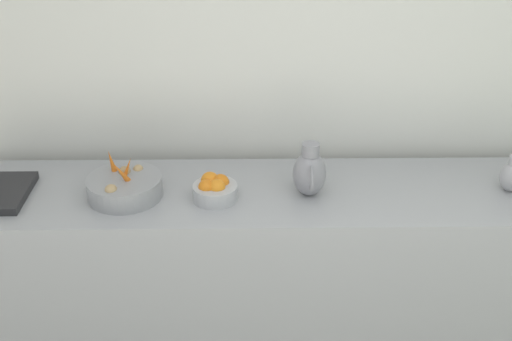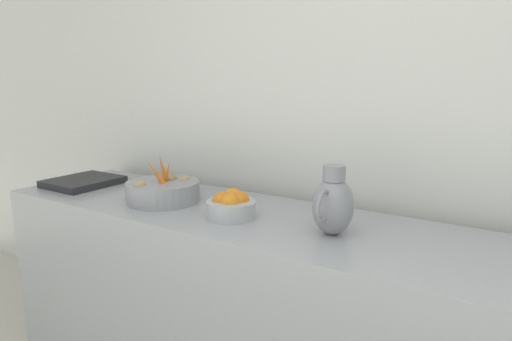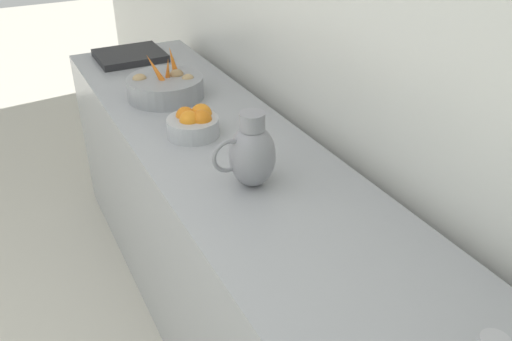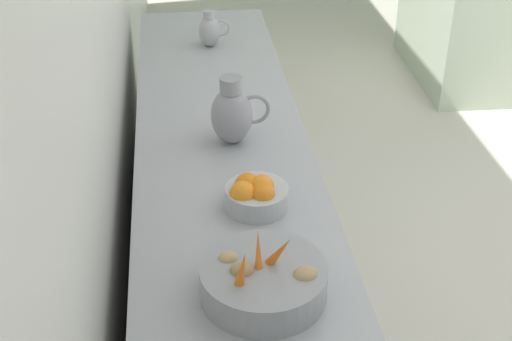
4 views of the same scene
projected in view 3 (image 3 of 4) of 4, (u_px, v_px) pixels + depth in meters
The scene contains 6 objects.
tile_wall_left at pixel (488, 11), 1.32m from camera, with size 0.10×7.74×3.00m, color silver.
prep_counter at pixel (248, 268), 2.07m from camera, with size 0.63×3.03×0.91m, color #9EA0A5.
vegetable_colander at pixel (166, 87), 2.35m from camera, with size 0.34×0.34×0.21m.
orange_bowl at pixel (194, 123), 2.03m from camera, with size 0.20×0.20×0.11m.
metal_pitcher_tall at pixel (252, 153), 1.68m from camera, with size 0.21×0.15×0.25m.
counter_sink_basin at pixel (130, 56), 2.81m from camera, with size 0.34×0.30×0.04m, color #232326.
Camera 3 is at (-0.82, 1.14, 1.83)m, focal length 37.38 mm.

